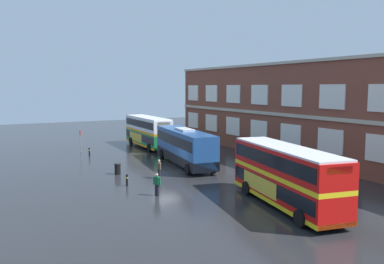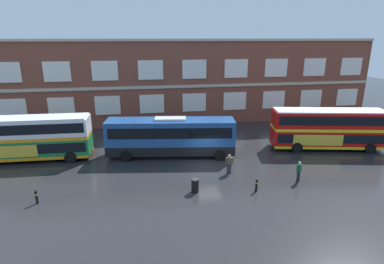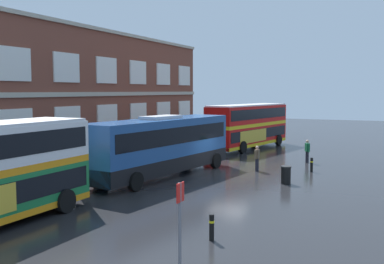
% 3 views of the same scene
% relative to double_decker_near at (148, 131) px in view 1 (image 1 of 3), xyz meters
% --- Properties ---
extents(ground_plane, '(120.00, 120.00, 0.00)m').
position_rel_double_decker_near_xyz_m(ground_plane, '(15.82, -2.55, -2.15)').
color(ground_plane, '#232326').
extents(brick_terminal_building, '(48.67, 8.19, 10.81)m').
position_rel_double_decker_near_xyz_m(brick_terminal_building, '(17.17, 13.43, 3.11)').
color(brick_terminal_building, brown).
rests_on(brick_terminal_building, ground).
extents(double_decker_near, '(11.07, 3.10, 4.07)m').
position_rel_double_decker_near_xyz_m(double_decker_near, '(0.00, 0.00, 0.00)').
color(double_decker_near, '#197038').
rests_on(double_decker_near, ground).
extents(double_decker_middle, '(11.29, 4.67, 4.07)m').
position_rel_double_decker_near_xyz_m(double_decker_middle, '(28.90, -1.84, 0.00)').
color(double_decker_middle, red).
rests_on(double_decker_middle, ground).
extents(touring_coach, '(12.24, 4.27, 3.80)m').
position_rel_double_decker_near_xyz_m(touring_coach, '(13.02, -1.23, -0.24)').
color(touring_coach, navy).
rests_on(touring_coach, ground).
extents(waiting_passenger, '(0.64, 0.26, 1.70)m').
position_rel_double_decker_near_xyz_m(waiting_passenger, '(17.40, -6.06, -1.22)').
color(waiting_passenger, black).
rests_on(waiting_passenger, ground).
extents(second_passenger, '(0.58, 0.44, 1.70)m').
position_rel_double_decker_near_xyz_m(second_passenger, '(22.40, -8.45, -1.22)').
color(second_passenger, black).
rests_on(second_passenger, ground).
extents(bus_stand_flag, '(0.44, 0.10, 2.70)m').
position_rel_double_decker_near_xyz_m(bus_stand_flag, '(-0.20, -8.90, -0.51)').
color(bus_stand_flag, slate).
rests_on(bus_stand_flag, ground).
extents(station_litter_bin, '(0.60, 0.60, 1.03)m').
position_rel_double_decker_near_xyz_m(station_litter_bin, '(14.02, -8.76, -1.63)').
color(station_litter_bin, black).
rests_on(station_litter_bin, ground).
extents(safety_bollard_west, '(0.19, 0.19, 0.95)m').
position_rel_double_decker_near_xyz_m(safety_bollard_west, '(18.54, -9.44, -1.66)').
color(safety_bollard_west, black).
rests_on(safety_bollard_west, ground).
extents(safety_bollard_east, '(0.19, 0.19, 0.95)m').
position_rel_double_decker_near_xyz_m(safety_bollard_east, '(2.97, -8.62, -1.66)').
color(safety_bollard_east, black).
rests_on(safety_bollard_east, ground).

